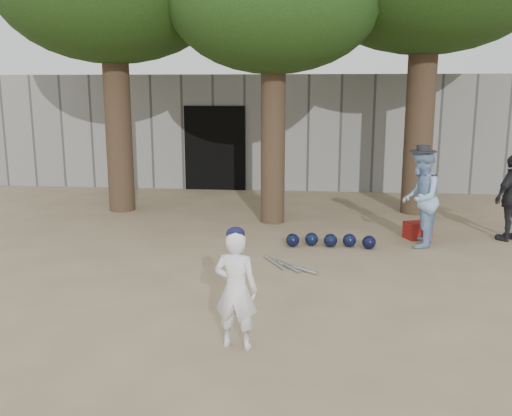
# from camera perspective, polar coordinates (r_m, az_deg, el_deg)

# --- Properties ---
(ground) EXTENTS (70.00, 70.00, 0.00)m
(ground) POSITION_cam_1_polar(r_m,az_deg,el_deg) (7.61, -5.34, -8.47)
(ground) COLOR #937C5E
(ground) RESTS_ON ground
(boy_player) EXTENTS (0.50, 0.37, 1.25)m
(boy_player) POSITION_cam_1_polar(r_m,az_deg,el_deg) (5.88, -2.02, -8.17)
(boy_player) COLOR white
(boy_player) RESTS_ON ground
(spectator_blue) EXTENTS (0.82, 0.94, 1.65)m
(spectator_blue) POSITION_cam_1_polar(r_m,az_deg,el_deg) (9.98, 16.11, 0.92)
(spectator_blue) COLOR #8EB2DC
(spectator_blue) RESTS_ON ground
(spectator_dark) EXTENTS (0.93, 0.84, 1.53)m
(spectator_dark) POSITION_cam_1_polar(r_m,az_deg,el_deg) (10.94, 24.26, 0.93)
(spectator_dark) COLOR black
(spectator_dark) RESTS_ON ground
(red_bag) EXTENTS (0.51, 0.45, 0.30)m
(red_bag) POSITION_cam_1_polar(r_m,az_deg,el_deg) (10.62, 15.83, -2.16)
(red_bag) COLOR #9E2115
(red_bag) RESTS_ON ground
(back_building) EXTENTS (16.00, 5.24, 3.00)m
(back_building) POSITION_cam_1_polar(r_m,az_deg,el_deg) (17.43, 1.24, 8.10)
(back_building) COLOR gray
(back_building) RESTS_ON ground
(helmet_row) EXTENTS (1.51, 0.33, 0.23)m
(helmet_row) POSITION_cam_1_polar(r_m,az_deg,el_deg) (9.75, 7.46, -3.24)
(helmet_row) COLOR black
(helmet_row) RESTS_ON ground
(bat_pile) EXTENTS (0.86, 0.81, 0.06)m
(bat_pile) POSITION_cam_1_polar(r_m,az_deg,el_deg) (8.64, 3.04, -5.75)
(bat_pile) COLOR #AEAFB5
(bat_pile) RESTS_ON ground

